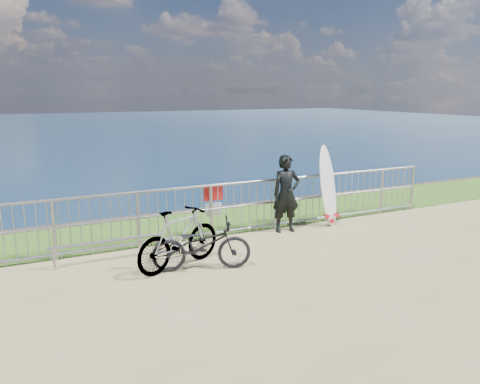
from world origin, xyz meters
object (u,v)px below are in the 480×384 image
surfboard (328,189)px  bicycle_near (202,245)px  bicycle_far (179,238)px  surfer (286,194)px

surfboard → bicycle_near: bearing=-159.5°
bicycle_near → bicycle_far: bearing=64.5°
surfer → bicycle_far: (-2.73, -1.02, -0.31)m
bicycle_near → bicycle_far: 0.41m
surfer → bicycle_near: (-2.43, -1.30, -0.39)m
bicycle_far → bicycle_near: bearing=-153.4°
surfer → bicycle_near: bearing=-142.9°
surfboard → bicycle_far: bearing=-164.7°
surfer → surfboard: (1.10, 0.02, 0.01)m
surfer → bicycle_far: 2.93m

